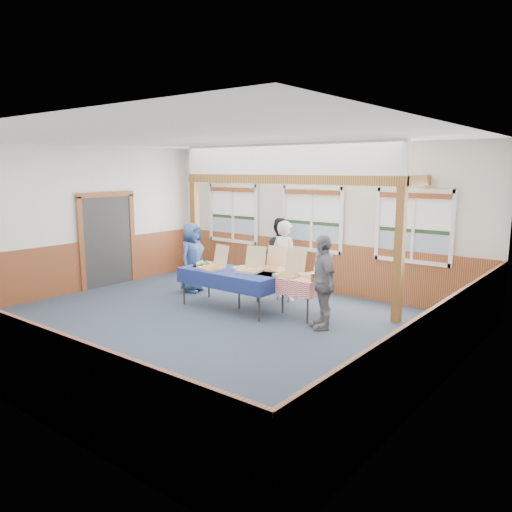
# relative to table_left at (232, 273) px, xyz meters

# --- Properties ---
(floor) EXTENTS (8.00, 8.00, 0.00)m
(floor) POSITION_rel_table_left_xyz_m (0.38, -1.15, -0.71)
(floor) COLOR #2A3244
(floor) RESTS_ON ground
(ceiling) EXTENTS (8.00, 8.00, 0.00)m
(ceiling) POSITION_rel_table_left_xyz_m (0.38, -1.15, 2.49)
(ceiling) COLOR white
(ceiling) RESTS_ON wall_back
(wall_back) EXTENTS (8.00, 0.00, 8.00)m
(wall_back) POSITION_rel_table_left_xyz_m (0.38, 2.35, 0.89)
(wall_back) COLOR silver
(wall_back) RESTS_ON floor
(wall_left) EXTENTS (0.00, 8.00, 8.00)m
(wall_left) POSITION_rel_table_left_xyz_m (-3.62, -1.15, 0.89)
(wall_left) COLOR silver
(wall_left) RESTS_ON floor
(wall_right) EXTENTS (0.00, 8.00, 8.00)m
(wall_right) POSITION_rel_table_left_xyz_m (4.38, -1.15, 0.89)
(wall_right) COLOR silver
(wall_right) RESTS_ON floor
(wainscot_back) EXTENTS (7.98, 0.05, 1.10)m
(wainscot_back) POSITION_rel_table_left_xyz_m (0.38, 2.32, -0.16)
(wainscot_back) COLOR brown
(wainscot_back) RESTS_ON floor
(wainscot_left) EXTENTS (0.05, 6.98, 1.10)m
(wainscot_left) POSITION_rel_table_left_xyz_m (-3.59, -1.15, -0.16)
(wainscot_left) COLOR brown
(wainscot_left) RESTS_ON floor
(wainscot_right) EXTENTS (0.05, 6.98, 1.10)m
(wainscot_right) POSITION_rel_table_left_xyz_m (4.36, -1.15, -0.16)
(wainscot_right) COLOR brown
(wainscot_right) RESTS_ON floor
(cased_opening) EXTENTS (0.06, 1.30, 2.10)m
(cased_opening) POSITION_rel_table_left_xyz_m (-3.58, -0.25, 0.34)
(cased_opening) COLOR #2D2D2D
(cased_opening) RESTS_ON wall_left
(window_left) EXTENTS (1.56, 0.10, 1.46)m
(window_left) POSITION_rel_table_left_xyz_m (-1.92, 2.30, 0.97)
(window_left) COLOR white
(window_left) RESTS_ON wall_back
(window_mid) EXTENTS (1.56, 0.10, 1.46)m
(window_mid) POSITION_rel_table_left_xyz_m (0.38, 2.30, 0.97)
(window_mid) COLOR white
(window_mid) RESTS_ON wall_back
(window_right) EXTENTS (1.56, 0.10, 1.46)m
(window_right) POSITION_rel_table_left_xyz_m (2.68, 2.30, 0.97)
(window_right) COLOR white
(window_right) RESTS_ON wall_back
(post_left) EXTENTS (0.15, 0.15, 2.40)m
(post_left) POSITION_rel_table_left_xyz_m (-2.12, 1.15, 0.49)
(post_left) COLOR #5D3414
(post_left) RESTS_ON floor
(post_right) EXTENTS (0.15, 0.15, 2.40)m
(post_right) POSITION_rel_table_left_xyz_m (2.88, 1.15, 0.49)
(post_right) COLOR #5D3414
(post_right) RESTS_ON floor
(cross_beam) EXTENTS (5.15, 0.18, 0.18)m
(cross_beam) POSITION_rel_table_left_xyz_m (0.38, 1.15, 1.78)
(cross_beam) COLOR #5D3414
(cross_beam) RESTS_ON post_left
(table_left) EXTENTS (2.27, 1.56, 0.76)m
(table_left) POSITION_rel_table_left_xyz_m (0.00, 0.00, 0.00)
(table_left) COLOR #2D2D2D
(table_left) RESTS_ON floor
(table_right) EXTENTS (1.81, 0.92, 0.76)m
(table_right) POSITION_rel_table_left_xyz_m (0.90, 0.38, -0.01)
(table_right) COLOR #2D2D2D
(table_right) RESTS_ON floor
(pizza_box_a) EXTENTS (0.51, 0.58, 0.46)m
(pizza_box_a) POSITION_rel_table_left_xyz_m (-0.39, -0.11, 0.12)
(pizza_box_a) COLOR tan
(pizza_box_a) RESTS_ON table_left
(pizza_box_b) EXTENTS (0.50, 0.58, 0.46)m
(pizza_box_b) POSITION_rel_table_left_xyz_m (0.34, 0.16, 0.12)
(pizza_box_b) COLOR tan
(pizza_box_b) RESTS_ON table_left
(pizza_box_c) EXTENTS (0.47, 0.54, 0.43)m
(pizza_box_c) POSITION_rel_table_left_xyz_m (0.16, 0.28, 0.12)
(pizza_box_c) COLOR tan
(pizza_box_c) RESTS_ON table_right
(pizza_box_d) EXTENTS (0.46, 0.53, 0.43)m
(pizza_box_d) POSITION_rel_table_left_xyz_m (0.54, 0.57, 0.12)
(pizza_box_d) COLOR tan
(pizza_box_d) RESTS_ON table_right
(pizza_box_e) EXTENTS (0.44, 0.53, 0.47)m
(pizza_box_e) POSITION_rel_table_left_xyz_m (1.15, 0.30, 0.12)
(pizza_box_e) COLOR tan
(pizza_box_e) RESTS_ON table_right
(pizza_box_f) EXTENTS (0.52, 0.58, 0.45)m
(pizza_box_f) POSITION_rel_table_left_xyz_m (1.56, 0.52, 0.12)
(pizza_box_f) COLOR tan
(pizza_box_f) RESTS_ON table_right
(veggie_tray) EXTENTS (0.43, 0.43, 0.10)m
(veggie_tray) POSITION_rel_table_left_xyz_m (-0.75, 0.00, 0.08)
(veggie_tray) COLOR black
(veggie_tray) RESTS_ON table_left
(drink_glass) EXTENTS (0.07, 0.07, 0.15)m
(drink_glass) POSITION_rel_table_left_xyz_m (1.75, 0.13, 0.13)
(drink_glass) COLOR #9E521A
(drink_glass) RESTS_ON table_right
(woman_white) EXTENTS (0.63, 0.43, 1.66)m
(woman_white) POSITION_rel_table_left_xyz_m (0.44, 1.17, 0.13)
(woman_white) COLOR silver
(woman_white) RESTS_ON floor
(woman_black) EXTENTS (0.98, 0.90, 1.63)m
(woman_black) POSITION_rel_table_left_xyz_m (-0.14, 1.78, 0.11)
(woman_black) COLOR black
(woman_black) RESTS_ON floor
(man_blue) EXTENTS (0.64, 0.84, 1.54)m
(man_blue) POSITION_rel_table_left_xyz_m (-1.59, 0.52, 0.06)
(man_blue) COLOR #324E7E
(man_blue) RESTS_ON floor
(person_grey) EXTENTS (0.97, 0.92, 1.62)m
(person_grey) POSITION_rel_table_left_xyz_m (2.01, 0.04, 0.10)
(person_grey) COLOR gray
(person_grey) RESTS_ON floor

